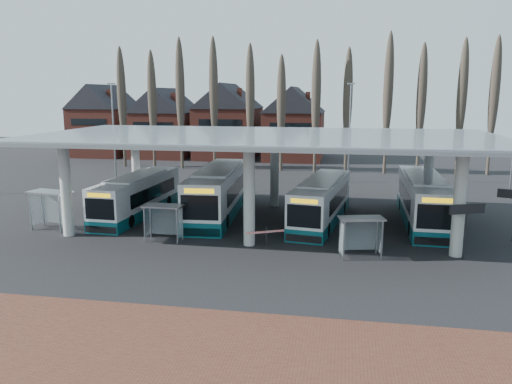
% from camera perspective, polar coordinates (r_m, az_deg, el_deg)
% --- Properties ---
extents(ground, '(140.00, 140.00, 0.00)m').
position_cam_1_polar(ground, '(28.40, -1.74, -7.52)').
color(ground, black).
rests_on(ground, ground).
extents(brick_strip, '(70.00, 10.00, 0.03)m').
position_cam_1_polar(brick_strip, '(17.85, -10.14, -19.61)').
color(brick_strip, brown).
rests_on(brick_strip, ground).
extents(station_canopy, '(32.00, 16.00, 6.34)m').
position_cam_1_polar(station_canopy, '(34.94, 0.91, 5.56)').
color(station_canopy, '#B7B7B3').
rests_on(station_canopy, ground).
extents(poplar_row, '(45.10, 1.10, 14.50)m').
position_cam_1_polar(poplar_row, '(59.58, 4.84, 10.82)').
color(poplar_row, '#473D33').
rests_on(poplar_row, ground).
extents(townhouse_row, '(36.80, 10.30, 12.25)m').
position_cam_1_polar(townhouse_row, '(73.55, -6.82, 8.63)').
color(townhouse_row, maroon).
rests_on(townhouse_row, ground).
extents(lamp_post_a, '(0.80, 0.16, 10.17)m').
position_cam_1_polar(lamp_post_a, '(53.89, -15.96, 6.74)').
color(lamp_post_a, slate).
rests_on(lamp_post_a, ground).
extents(lamp_post_b, '(0.80, 0.16, 10.17)m').
position_cam_1_polar(lamp_post_b, '(52.46, 10.64, 6.86)').
color(lamp_post_b, slate).
rests_on(lamp_post_b, ground).
extents(bus_0, '(2.84, 11.22, 3.09)m').
position_cam_1_polar(bus_0, '(38.94, -13.33, -0.45)').
color(bus_0, white).
rests_on(bus_0, ground).
extents(bus_1, '(3.61, 13.15, 3.61)m').
position_cam_1_polar(bus_1, '(38.14, -4.29, -0.04)').
color(bus_1, white).
rests_on(bus_1, ground).
extents(bus_2, '(4.03, 11.58, 3.15)m').
position_cam_1_polar(bus_2, '(36.12, 7.52, -1.09)').
color(bus_2, white).
rests_on(bus_2, ground).
extents(bus_3, '(2.85, 12.22, 3.38)m').
position_cam_1_polar(bus_3, '(37.65, 18.56, -0.92)').
color(bus_3, white).
rests_on(bus_3, ground).
extents(shelter_0, '(3.07, 1.92, 2.65)m').
position_cam_1_polar(shelter_0, '(36.50, -22.31, -1.00)').
color(shelter_0, gray).
rests_on(shelter_0, ground).
extents(shelter_1, '(2.47, 1.24, 2.29)m').
position_cam_1_polar(shelter_1, '(31.79, -10.49, -2.54)').
color(shelter_1, gray).
rests_on(shelter_1, ground).
extents(shelter_2, '(2.71, 1.80, 2.31)m').
position_cam_1_polar(shelter_2, '(28.74, 11.86, -4.04)').
color(shelter_2, gray).
rests_on(shelter_2, ground).
extents(info_sign_0, '(2.02, 0.88, 3.16)m').
position_cam_1_polar(info_sign_0, '(29.69, 22.94, -2.27)').
color(info_sign_0, black).
rests_on(info_sign_0, ground).
extents(barrier, '(2.17, 1.15, 1.18)m').
position_cam_1_polar(barrier, '(29.90, 1.08, -4.71)').
color(barrier, black).
rests_on(barrier, ground).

